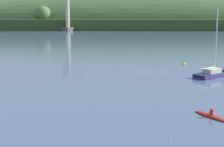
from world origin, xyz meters
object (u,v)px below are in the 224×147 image
Objects in this scene: dockside_crane at (68,8)px; canoe_with_paddler at (211,116)px; mooring_buoy_midchannel at (184,64)px; sailboat_far_left at (214,75)px.

dockside_crane is 6.13× the size of canoe_with_paddler.
dockside_crane reaches higher than mooring_buoy_midchannel.
sailboat_far_left is 15.56× the size of mooring_buoy_midchannel.
dockside_crane is at bearing 69.19° from sailboat_far_left.
dockside_crane is 2.15× the size of sailboat_far_left.
mooring_buoy_midchannel is at bearing -37.08° from canoe_with_paddler.
sailboat_far_left is at bearing -80.98° from mooring_buoy_midchannel.
sailboat_far_left is at bearing -33.58° from dockside_crane.
canoe_with_paddler is 5.45× the size of mooring_buoy_midchannel.
sailboat_far_left reaches higher than canoe_with_paddler.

